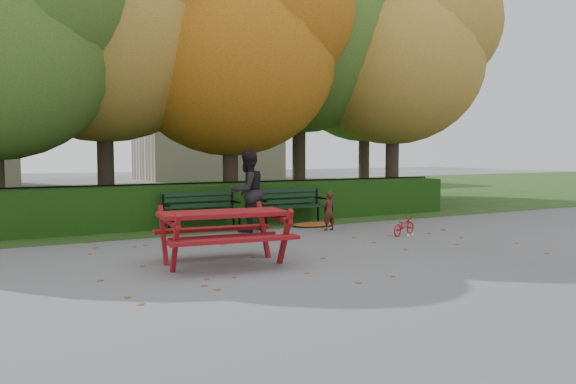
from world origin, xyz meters
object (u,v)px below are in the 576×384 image
tree_a (5,30)px  tree_b (118,16)px  tree_g (375,64)px  bench_left (201,208)px  bench_right (291,203)px  adult (248,191)px  tree_e (406,52)px  picnic_table (223,223)px  tree_c (244,44)px  child (329,211)px  tree_d (313,24)px  bicycle (404,226)px

tree_a → tree_b: (2.74, 1.17, 0.88)m
tree_g → bench_left: 12.37m
bench_right → adult: bearing=-153.0°
tree_e → picnic_table: (-8.90, -6.10, -4.42)m
tree_a → adult: 6.51m
tree_b → picnic_table: 8.51m
tree_c → child: bearing=-83.5°
tree_d → bench_left: tree_d is taller
tree_b → bench_left: size_ratio=4.88×
tree_b → picnic_table: tree_b is taller
child → tree_g: bearing=-137.5°
tree_d → picnic_table: bearing=-129.6°
tree_g → adult: tree_g is taller
child → bicycle: 1.78m
child → tree_d: bearing=-121.9°
picnic_table → tree_d: bearing=56.6°
bench_left → bicycle: size_ratio=2.19×
tree_c → bench_right: 4.87m
tree_c → tree_g: size_ratio=0.94×
tree_a → bicycle: bearing=-33.1°
tree_e → bicycle: (-4.28, -5.04, -4.87)m
tree_c → bicycle: bearing=-75.0°
tree_c → tree_e: 5.70m
tree_d → child: (-2.62, -5.03, -5.53)m
tree_g → bench_left: bearing=-147.8°
child → bench_right: bearing=-88.3°
tree_b → tree_a: bearing=-156.9°
tree_d → child: 7.92m
bicycle → bench_right: bearing=0.8°
tree_g → bench_left: size_ratio=4.75×
tree_d → tree_g: (4.46, 2.53, -0.61)m
child → adult: size_ratio=0.49×
tree_c → tree_g: bearing=26.9°
tree_a → tree_b: size_ratio=0.85×
tree_b → picnic_table: bearing=-89.5°
tree_c → bench_left: 5.31m
picnic_table → bench_left: bearing=81.2°
tree_a → picnic_table: 7.59m
tree_d → bicycle: size_ratio=11.64×
tree_c → bicycle: tree_c is taller
tree_a → bench_left: bearing=-25.8°
tree_g → bench_right: 10.61m
bench_right → tree_b: bearing=139.3°
tree_e → tree_a: bearing=-179.1°
tree_e → tree_g: tree_g is taller
tree_a → bicycle: size_ratio=9.09×
bicycle → bench_left: bearing=29.8°
tree_c → picnic_table: tree_c is taller
picnic_table → adult: size_ratio=1.17×
bench_left → picnic_table: size_ratio=0.83×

